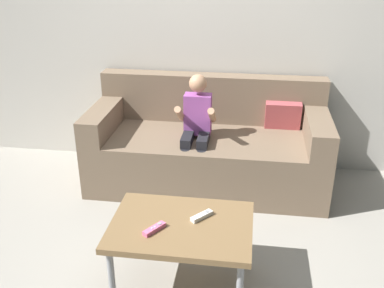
{
  "coord_description": "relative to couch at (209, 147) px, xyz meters",
  "views": [
    {
      "loc": [
        0.44,
        -2.03,
        1.82
      ],
      "look_at": [
        0.06,
        0.61,
        0.61
      ],
      "focal_mm": 41.66,
      "sensor_mm": 36.0,
      "label": 1
    }
  ],
  "objects": [
    {
      "name": "ground_plane",
      "position": [
        -0.11,
        -1.24,
        -0.3
      ],
      "size": [
        10.07,
        10.07,
        0.0
      ],
      "primitive_type": "plane",
      "color": "#9E998E"
    },
    {
      "name": "wall_back",
      "position": [
        -0.11,
        0.4,
        0.95
      ],
      "size": [
        5.03,
        0.05,
        2.5
      ],
      "primitive_type": "cube",
      "color": "beige",
      "rests_on": "ground"
    },
    {
      "name": "couch",
      "position": [
        0.0,
        0.0,
        0.0
      ],
      "size": [
        1.86,
        0.8,
        0.83
      ],
      "color": "#75604C",
      "rests_on": "ground"
    },
    {
      "name": "person_seated_on_couch",
      "position": [
        -0.08,
        -0.17,
        0.24
      ],
      "size": [
        0.29,
        0.36,
        0.93
      ],
      "color": "black",
      "rests_on": "ground"
    },
    {
      "name": "coffee_table",
      "position": [
        -0.01,
        -1.27,
        0.08
      ],
      "size": [
        0.77,
        0.56,
        0.43
      ],
      "color": "brown",
      "rests_on": "ground"
    },
    {
      "name": "game_remote_white_near_edge",
      "position": [
        0.09,
        -1.2,
        0.14
      ],
      "size": [
        0.12,
        0.13,
        0.03
      ],
      "color": "white",
      "rests_on": "coffee_table"
    },
    {
      "name": "game_remote_pink_center",
      "position": [
        -0.14,
        -1.35,
        0.14
      ],
      "size": [
        0.11,
        0.14,
        0.03
      ],
      "color": "pink",
      "rests_on": "coffee_table"
    }
  ]
}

